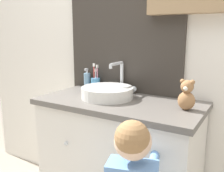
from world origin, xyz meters
The scene contains 6 objects.
wall_back centered at (0.01, 0.62, 1.29)m, with size 3.20×0.18×2.50m.
vanity_counter centered at (0.00, 0.34, 0.45)m, with size 1.04×0.53×0.89m.
sink_basin centered at (-0.10, 0.36, 0.93)m, with size 0.34×0.39×0.22m.
toothbrush_holder centered at (-0.31, 0.52, 0.94)m, with size 0.07×0.07×0.20m.
soap_dispenser centered at (-0.39, 0.53, 0.95)m, with size 0.05×0.05×0.16m.
teddy_bear centered at (0.42, 0.35, 0.97)m, with size 0.09×0.08×0.17m.
Camera 1 is at (0.74, -1.00, 1.30)m, focal length 40.00 mm.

